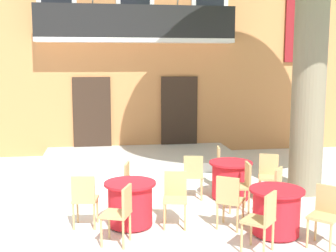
% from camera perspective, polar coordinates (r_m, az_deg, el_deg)
% --- Properties ---
extents(ground_plane, '(120.00, 120.00, 0.00)m').
position_cam_1_polar(ground_plane, '(8.48, -6.10, -10.57)').
color(ground_plane, silver).
extents(building_facade, '(13.00, 5.09, 7.50)m').
position_cam_1_polar(building_facade, '(15.08, -4.85, 12.16)').
color(building_facade, '#CC844C').
rests_on(building_facade, ground).
extents(entrance_step_platform, '(5.21, 2.63, 0.25)m').
position_cam_1_polar(entrance_step_platform, '(12.04, -3.60, -4.22)').
color(entrance_step_platform, silver).
rests_on(entrance_step_platform, ground).
extents(cafe_table_near_tree, '(0.86, 0.86, 0.76)m').
position_cam_1_polar(cafe_table_near_tree, '(8.98, 8.11, -6.91)').
color(cafe_table_near_tree, red).
rests_on(cafe_table_near_tree, ground).
extents(cafe_chair_near_tree_0, '(0.44, 0.44, 0.91)m').
position_cam_1_polar(cafe_chair_near_tree_0, '(8.25, 9.59, -7.34)').
color(cafe_chair_near_tree_0, tan).
rests_on(cafe_chair_near_tree_0, ground).
extents(cafe_chair_near_tree_1, '(0.51, 0.51, 0.91)m').
position_cam_1_polar(cafe_chair_near_tree_1, '(9.03, 12.93, -6.06)').
color(cafe_chair_near_tree_1, tan).
rests_on(cafe_chair_near_tree_1, ground).
extents(cafe_chair_near_tree_2, '(0.46, 0.46, 0.91)m').
position_cam_1_polar(cafe_chair_near_tree_2, '(9.66, 7.17, -4.96)').
color(cafe_chair_near_tree_2, tan).
rests_on(cafe_chair_near_tree_2, ground).
extents(cafe_chair_near_tree_3, '(0.47, 0.47, 0.91)m').
position_cam_1_polar(cafe_chair_near_tree_3, '(8.83, 3.29, -6.18)').
color(cafe_chair_near_tree_3, tan).
rests_on(cafe_chair_near_tree_3, ground).
extents(cafe_table_middle, '(0.86, 0.86, 0.76)m').
position_cam_1_polar(cafe_table_middle, '(7.30, 13.86, -10.70)').
color(cafe_table_middle, red).
rests_on(cafe_table_middle, ground).
extents(cafe_chair_middle_0, '(0.57, 0.57, 0.91)m').
position_cam_1_polar(cafe_chair_middle_0, '(6.56, 12.22, -11.57)').
color(cafe_chair_middle_0, tan).
rests_on(cafe_chair_middle_0, ground).
extents(cafe_chair_middle_1, '(0.57, 0.57, 0.91)m').
position_cam_1_polar(cafe_chair_middle_1, '(7.07, 19.78, -10.43)').
color(cafe_chair_middle_1, tan).
rests_on(cafe_chair_middle_1, ground).
extents(cafe_chair_middle_2, '(0.56, 0.56, 0.91)m').
position_cam_1_polar(cafe_chair_middle_2, '(7.97, 14.80, -8.07)').
color(cafe_chair_middle_2, tan).
rests_on(cafe_chair_middle_2, ground).
extents(cafe_chair_middle_3, '(0.55, 0.55, 0.91)m').
position_cam_1_polar(cafe_chair_middle_3, '(7.35, 7.96, -9.27)').
color(cafe_chair_middle_3, tan).
rests_on(cafe_chair_middle_3, ground).
extents(cafe_table_front, '(0.86, 0.86, 0.76)m').
position_cam_1_polar(cafe_table_front, '(7.49, -4.91, -9.99)').
color(cafe_table_front, red).
rests_on(cafe_table_front, ground).
extents(cafe_chair_front_0, '(0.47, 0.47, 0.91)m').
position_cam_1_polar(cafe_chair_front_0, '(7.46, 0.94, -8.92)').
color(cafe_chair_front_0, tan).
rests_on(cafe_chair_front_0, ground).
extents(cafe_chair_front_1, '(0.48, 0.48, 0.91)m').
position_cam_1_polar(cafe_chair_front_1, '(8.17, -4.62, -7.41)').
color(cafe_chair_front_1, tan).
rests_on(cafe_chair_front_1, ground).
extents(cafe_chair_front_2, '(0.45, 0.45, 0.91)m').
position_cam_1_polar(cafe_chair_front_2, '(7.47, -10.79, -9.06)').
color(cafe_chair_front_2, tan).
rests_on(cafe_chair_front_2, ground).
extents(cafe_chair_front_3, '(0.52, 0.52, 0.91)m').
position_cam_1_polar(cafe_chair_front_3, '(6.74, -6.19, -10.87)').
color(cafe_chair_front_3, tan).
rests_on(cafe_chair_front_3, ground).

